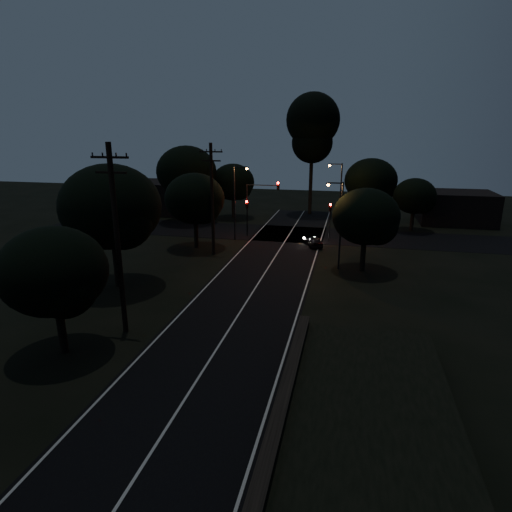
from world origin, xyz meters
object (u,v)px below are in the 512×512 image
at_px(streetlight_b, 339,193).
at_px(tall_pine, 313,127).
at_px(streetlight_a, 236,198).
at_px(signal_left, 247,211).
at_px(signal_right, 330,215).
at_px(streetlight_c, 339,220).
at_px(utility_pole_far, 212,198).
at_px(utility_pole_mid, 117,238).
at_px(signal_mast, 262,198).
at_px(car, 314,241).

bearing_deg(streetlight_b, tall_pine, 111.38).
bearing_deg(tall_pine, streetlight_a, -110.36).
xyz_separation_m(signal_left, signal_right, (9.20, 0.00, 0.00)).
bearing_deg(streetlight_b, signal_right, -100.00).
bearing_deg(streetlight_b, streetlight_c, -87.86).
relative_size(utility_pole_far, streetlight_b, 1.31).
distance_m(utility_pole_mid, signal_mast, 25.22).
height_order(utility_pole_mid, signal_left, utility_pole_mid).
bearing_deg(signal_left, utility_pole_mid, -93.21).
relative_size(utility_pole_mid, car, 3.47).
relative_size(tall_pine, streetlight_a, 2.07).
bearing_deg(streetlight_c, utility_pole_far, 170.40).
height_order(utility_pole_far, streetlight_a, utility_pole_far).
xyz_separation_m(utility_pole_mid, utility_pole_far, (0.00, 17.00, -0.25)).
height_order(utility_pole_mid, streetlight_a, utility_pole_mid).
distance_m(streetlight_a, car, 9.49).
distance_m(streetlight_b, streetlight_c, 14.01).
height_order(tall_pine, signal_right, tall_pine).
relative_size(utility_pole_mid, signal_right, 2.68).
bearing_deg(signal_right, utility_pole_mid, -112.99).
distance_m(tall_pine, signal_right, 17.93).
bearing_deg(streetlight_b, car, -106.86).
distance_m(tall_pine, car, 21.39).
bearing_deg(utility_pole_far, tall_pine, 73.07).
bearing_deg(signal_left, streetlight_c, -43.76).
distance_m(signal_right, streetlight_a, 10.26).
bearing_deg(signal_mast, streetlight_b, 25.99).
bearing_deg(signal_mast, signal_left, -179.87).
distance_m(tall_pine, streetlight_b, 13.89).
distance_m(utility_pole_mid, signal_right, 27.30).
relative_size(utility_pole_far, streetlight_a, 1.31).
bearing_deg(car, signal_left, -43.14).
relative_size(streetlight_a, streetlight_b, 1.00).
relative_size(utility_pole_mid, streetlight_c, 1.47).
height_order(tall_pine, streetlight_a, tall_pine).
relative_size(signal_left, car, 1.29).
xyz_separation_m(utility_pole_mid, signal_right, (10.60, 24.99, -2.90)).
xyz_separation_m(tall_pine, signal_left, (-5.60, -15.01, -9.11)).
relative_size(signal_mast, streetlight_a, 0.78).
height_order(utility_pole_mid, streetlight_b, utility_pole_mid).
height_order(utility_pole_mid, streetlight_c, utility_pole_mid).
bearing_deg(signal_mast, streetlight_c, -48.81).
relative_size(streetlight_b, car, 2.52).
height_order(tall_pine, streetlight_b, tall_pine).
xyz_separation_m(streetlight_b, streetlight_c, (0.52, -14.00, -0.29)).
bearing_deg(signal_right, streetlight_c, -82.98).
bearing_deg(utility_pole_mid, streetlight_a, 88.27).
distance_m(utility_pole_mid, signal_left, 25.19).
height_order(streetlight_a, streetlight_b, same).
xyz_separation_m(signal_right, streetlight_b, (0.71, 4.01, 1.80)).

